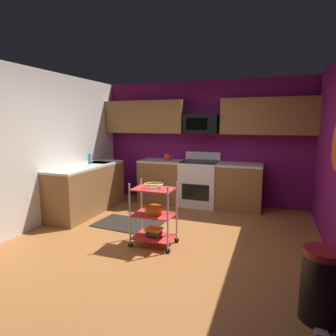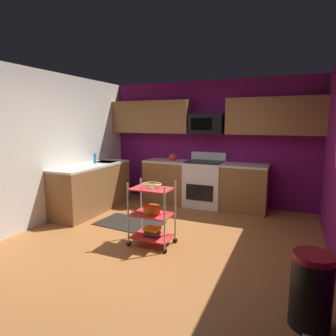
{
  "view_description": "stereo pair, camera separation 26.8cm",
  "coord_description": "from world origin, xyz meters",
  "px_view_note": "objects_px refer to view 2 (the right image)",
  "views": [
    {
      "loc": [
        1.44,
        -3.69,
        1.74
      ],
      "look_at": [
        -0.05,
        0.38,
        1.05
      ],
      "focal_mm": 30.82,
      "sensor_mm": 36.0,
      "label": 1
    },
    {
      "loc": [
        1.69,
        -3.59,
        1.74
      ],
      "look_at": [
        -0.05,
        0.38,
        1.05
      ],
      "focal_mm": 30.82,
      "sensor_mm": 36.0,
      "label": 2
    }
  ],
  "objects_px": {
    "rolling_cart": "(152,214)",
    "trash_can": "(311,291)",
    "kettle": "(173,157)",
    "oven_range": "(204,183)",
    "mixing_bowl_large": "(152,210)",
    "book_stack": "(152,231)",
    "microwave": "(207,124)",
    "fruit_bowl": "(152,185)",
    "dish_soap_bottle": "(95,158)"
  },
  "relations": [
    {
      "from": "kettle",
      "to": "dish_soap_bottle",
      "type": "xyz_separation_m",
      "value": [
        -1.27,
        -1.03,
        0.02
      ]
    },
    {
      "from": "oven_range",
      "to": "microwave",
      "type": "bearing_deg",
      "value": 90.26
    },
    {
      "from": "oven_range",
      "to": "mixing_bowl_large",
      "type": "xyz_separation_m",
      "value": [
        -0.12,
        -2.19,
        0.04
      ]
    },
    {
      "from": "fruit_bowl",
      "to": "book_stack",
      "type": "height_order",
      "value": "fruit_bowl"
    },
    {
      "from": "oven_range",
      "to": "rolling_cart",
      "type": "relative_size",
      "value": 1.2
    },
    {
      "from": "mixing_bowl_large",
      "to": "trash_can",
      "type": "bearing_deg",
      "value": -25.52
    },
    {
      "from": "fruit_bowl",
      "to": "kettle",
      "type": "distance_m",
      "value": 2.26
    },
    {
      "from": "kettle",
      "to": "fruit_bowl",
      "type": "bearing_deg",
      "value": -74.96
    },
    {
      "from": "kettle",
      "to": "trash_can",
      "type": "height_order",
      "value": "kettle"
    },
    {
      "from": "rolling_cart",
      "to": "book_stack",
      "type": "height_order",
      "value": "rolling_cart"
    },
    {
      "from": "oven_range",
      "to": "trash_can",
      "type": "height_order",
      "value": "oven_range"
    },
    {
      "from": "microwave",
      "to": "dish_soap_bottle",
      "type": "xyz_separation_m",
      "value": [
        -1.97,
        -1.14,
        -0.68
      ]
    },
    {
      "from": "book_stack",
      "to": "trash_can",
      "type": "height_order",
      "value": "trash_can"
    },
    {
      "from": "rolling_cart",
      "to": "trash_can",
      "type": "relative_size",
      "value": 1.39
    },
    {
      "from": "microwave",
      "to": "dish_soap_bottle",
      "type": "distance_m",
      "value": 2.37
    },
    {
      "from": "trash_can",
      "to": "microwave",
      "type": "bearing_deg",
      "value": 120.07
    },
    {
      "from": "trash_can",
      "to": "oven_range",
      "type": "bearing_deg",
      "value": 120.88
    },
    {
      "from": "book_stack",
      "to": "dish_soap_bottle",
      "type": "relative_size",
      "value": 1.15
    },
    {
      "from": "mixing_bowl_large",
      "to": "trash_can",
      "type": "xyz_separation_m",
      "value": [
        2.0,
        -0.95,
        -0.19
      ]
    },
    {
      "from": "oven_range",
      "to": "rolling_cart",
      "type": "height_order",
      "value": "oven_range"
    },
    {
      "from": "oven_range",
      "to": "microwave",
      "type": "height_order",
      "value": "microwave"
    },
    {
      "from": "fruit_bowl",
      "to": "mixing_bowl_large",
      "type": "relative_size",
      "value": 1.08
    },
    {
      "from": "rolling_cart",
      "to": "mixing_bowl_large",
      "type": "bearing_deg",
      "value": -180.0
    },
    {
      "from": "fruit_bowl",
      "to": "oven_range",
      "type": "bearing_deg",
      "value": 86.99
    },
    {
      "from": "microwave",
      "to": "rolling_cart",
      "type": "relative_size",
      "value": 0.77
    },
    {
      "from": "rolling_cart",
      "to": "book_stack",
      "type": "bearing_deg",
      "value": -135.0
    },
    {
      "from": "rolling_cart",
      "to": "fruit_bowl",
      "type": "bearing_deg",
      "value": 180.0
    },
    {
      "from": "fruit_bowl",
      "to": "book_stack",
      "type": "relative_size",
      "value": 1.18
    },
    {
      "from": "oven_range",
      "to": "kettle",
      "type": "xyz_separation_m",
      "value": [
        -0.7,
        -0.0,
        0.52
      ]
    },
    {
      "from": "mixing_bowl_large",
      "to": "trash_can",
      "type": "height_order",
      "value": "trash_can"
    },
    {
      "from": "oven_range",
      "to": "fruit_bowl",
      "type": "height_order",
      "value": "oven_range"
    },
    {
      "from": "microwave",
      "to": "book_stack",
      "type": "relative_size",
      "value": 3.04
    },
    {
      "from": "mixing_bowl_large",
      "to": "kettle",
      "type": "distance_m",
      "value": 2.31
    },
    {
      "from": "book_stack",
      "to": "kettle",
      "type": "distance_m",
      "value": 2.4
    },
    {
      "from": "microwave",
      "to": "fruit_bowl",
      "type": "distance_m",
      "value": 2.44
    },
    {
      "from": "fruit_bowl",
      "to": "dish_soap_bottle",
      "type": "xyz_separation_m",
      "value": [
        -1.85,
        1.15,
        0.14
      ]
    },
    {
      "from": "fruit_bowl",
      "to": "kettle",
      "type": "xyz_separation_m",
      "value": [
        -0.59,
        2.18,
        0.12
      ]
    },
    {
      "from": "microwave",
      "to": "fruit_bowl",
      "type": "bearing_deg",
      "value": -92.86
    },
    {
      "from": "kettle",
      "to": "mixing_bowl_large",
      "type": "bearing_deg",
      "value": -75.11
    },
    {
      "from": "fruit_bowl",
      "to": "rolling_cart",
      "type": "bearing_deg",
      "value": 0.0
    },
    {
      "from": "fruit_bowl",
      "to": "mixing_bowl_large",
      "type": "height_order",
      "value": "fruit_bowl"
    },
    {
      "from": "microwave",
      "to": "fruit_bowl",
      "type": "xyz_separation_m",
      "value": [
        -0.11,
        -2.29,
        -0.82
      ]
    },
    {
      "from": "oven_range",
      "to": "book_stack",
      "type": "relative_size",
      "value": 4.78
    },
    {
      "from": "trash_can",
      "to": "rolling_cart",
      "type": "bearing_deg",
      "value": 154.41
    },
    {
      "from": "dish_soap_bottle",
      "to": "trash_can",
      "type": "bearing_deg",
      "value": -28.69
    },
    {
      "from": "dish_soap_bottle",
      "to": "trash_can",
      "type": "height_order",
      "value": "dish_soap_bottle"
    },
    {
      "from": "microwave",
      "to": "dish_soap_bottle",
      "type": "relative_size",
      "value": 3.5
    },
    {
      "from": "mixing_bowl_large",
      "to": "dish_soap_bottle",
      "type": "relative_size",
      "value": 1.26
    },
    {
      "from": "microwave",
      "to": "mixing_bowl_large",
      "type": "bearing_deg",
      "value": -93.02
    },
    {
      "from": "kettle",
      "to": "oven_range",
      "type": "bearing_deg",
      "value": 0.32
    }
  ]
}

